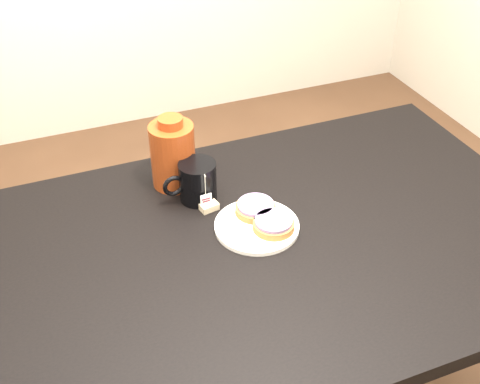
# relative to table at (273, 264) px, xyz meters

# --- Properties ---
(table) EXTENTS (1.40, 0.90, 0.75)m
(table) POSITION_rel_table_xyz_m (0.00, 0.00, 0.00)
(table) COLOR black
(table) RESTS_ON ground_plane
(plate) EXTENTS (0.21, 0.21, 0.02)m
(plate) POSITION_rel_table_xyz_m (-0.02, 0.05, 0.09)
(plate) COLOR white
(plate) RESTS_ON table
(bagel_back) EXTENTS (0.14, 0.14, 0.03)m
(bagel_back) POSITION_rel_table_xyz_m (-0.01, 0.10, 0.11)
(bagel_back) COLOR brown
(bagel_back) RESTS_ON plate
(bagel_front) EXTENTS (0.14, 0.14, 0.03)m
(bagel_front) POSITION_rel_table_xyz_m (0.01, 0.02, 0.11)
(bagel_front) COLOR brown
(bagel_front) RESTS_ON plate
(mug) EXTENTS (0.14, 0.10, 0.11)m
(mug) POSITION_rel_table_xyz_m (-0.12, 0.22, 0.14)
(mug) COLOR black
(mug) RESTS_ON table
(teabag_pouch) EXTENTS (0.05, 0.04, 0.02)m
(teabag_pouch) POSITION_rel_table_xyz_m (-0.11, 0.17, 0.09)
(teabag_pouch) COLOR #C6B793
(teabag_pouch) RESTS_ON table
(bagel_package) EXTENTS (0.15, 0.15, 0.20)m
(bagel_package) POSITION_rel_table_xyz_m (-0.15, 0.31, 0.17)
(bagel_package) COLOR #5F200C
(bagel_package) RESTS_ON table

